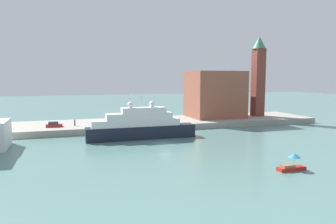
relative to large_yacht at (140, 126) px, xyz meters
name	(u,v)px	position (x,y,z in m)	size (l,w,h in m)	color
ground	(165,144)	(3.81, -7.48, -3.03)	(400.00, 400.00, 0.00)	slate
quay_dock	(139,124)	(3.81, 18.35, -2.22)	(110.00, 19.68, 1.63)	gray
large_yacht	(140,126)	(0.00, 0.00, 0.00)	(25.89, 3.75, 10.35)	black
small_motorboat	(292,164)	(16.90, -32.40, -1.97)	(4.60, 1.93, 2.71)	#B22319
harbor_building	(215,94)	(29.53, 20.83, 6.01)	(16.42, 14.03, 14.83)	#93513D
bell_tower	(258,73)	(44.33, 18.91, 12.76)	(4.41, 4.41, 26.21)	brown
parked_car	(54,125)	(-19.73, 14.41, -0.83)	(4.08, 1.84, 1.36)	#B21E1E
person_figure	(75,123)	(-14.48, 15.01, -0.56)	(0.36, 0.36, 1.81)	#4C4C4C
mooring_bollard	(162,123)	(8.35, 10.21, -1.05)	(0.43, 0.43, 0.72)	black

